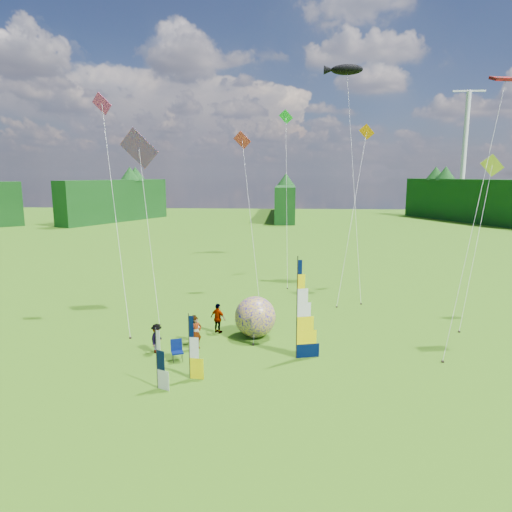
# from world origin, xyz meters

# --- Properties ---
(ground) EXTENTS (220.00, 220.00, 0.00)m
(ground) POSITION_xyz_m (0.00, 0.00, 0.00)
(ground) COLOR #4C8119
(ground) RESTS_ON ground
(treeline_ring) EXTENTS (210.00, 210.00, 8.00)m
(treeline_ring) POSITION_xyz_m (0.00, 0.00, 4.00)
(treeline_ring) COLOR #0D380E
(treeline_ring) RESTS_ON ground
(turbine_right) EXTENTS (8.00, 1.20, 30.00)m
(turbine_right) POSITION_xyz_m (45.00, 102.00, 15.00)
(turbine_right) COLOR silver
(turbine_right) RESTS_ON ground
(feather_banner_main) EXTENTS (1.43, 0.45, 5.40)m
(feather_banner_main) POSITION_xyz_m (1.20, 3.54, 2.70)
(feather_banner_main) COLOR #010C31
(feather_banner_main) RESTS_ON ground
(side_banner_left) EXTENTS (0.90, 0.21, 3.18)m
(side_banner_left) POSITION_xyz_m (-3.98, 0.71, 1.59)
(side_banner_left) COLOR #FFE400
(side_banner_left) RESTS_ON ground
(side_banner_far) EXTENTS (0.82, 0.44, 2.83)m
(side_banner_far) POSITION_xyz_m (-5.26, -0.40, 1.41)
(side_banner_far) COLOR white
(side_banner_far) RESTS_ON ground
(bol_inflatable) EXTENTS (2.62, 2.62, 2.50)m
(bol_inflatable) POSITION_xyz_m (-1.24, 6.74, 1.25)
(bol_inflatable) COLOR #160592
(bol_inflatable) RESTS_ON ground
(spectator_a) EXTENTS (0.81, 0.81, 1.89)m
(spectator_a) POSITION_xyz_m (-4.43, 4.52, 0.95)
(spectator_a) COLOR #66594C
(spectator_a) RESTS_ON ground
(spectator_b) EXTENTS (0.89, 0.68, 1.65)m
(spectator_b) POSITION_xyz_m (-4.73, 5.48, 0.83)
(spectator_b) COLOR #66594C
(spectator_b) RESTS_ON ground
(spectator_c) EXTENTS (0.53, 1.11, 1.65)m
(spectator_c) POSITION_xyz_m (-6.51, 3.82, 0.82)
(spectator_c) COLOR #66594C
(spectator_c) RESTS_ON ground
(spectator_d) EXTENTS (1.18, 0.95, 1.89)m
(spectator_d) POSITION_xyz_m (-3.60, 7.22, 0.94)
(spectator_d) COLOR #66594C
(spectator_d) RESTS_ON ground
(camp_chair) EXTENTS (0.86, 0.86, 1.14)m
(camp_chair) POSITION_xyz_m (-5.09, 2.73, 0.57)
(camp_chair) COLOR #010D3B
(camp_chair) RESTS_ON ground
(kite_whale) EXTENTS (7.02, 16.11, 21.24)m
(kite_whale) POSITION_xyz_m (6.19, 20.41, 10.62)
(kite_whale) COLOR black
(kite_whale) RESTS_ON ground
(kite_rainbow_delta) EXTENTS (10.02, 13.04, 14.30)m
(kite_rainbow_delta) POSITION_xyz_m (-9.18, 11.68, 7.15)
(kite_rainbow_delta) COLOR red
(kite_rainbow_delta) RESTS_ON ground
(kite_parafoil) EXTENTS (8.24, 9.68, 17.05)m
(kite_parafoil) POSITION_xyz_m (11.16, 6.52, 8.53)
(kite_parafoil) COLOR #B20B0C
(kite_parafoil) RESTS_ON ground
(small_kite_red) EXTENTS (6.61, 12.07, 13.91)m
(small_kite_red) POSITION_xyz_m (-2.24, 15.56, 6.95)
(small_kite_red) COLOR red
(small_kite_red) RESTS_ON ground
(small_kite_orange) EXTENTS (5.70, 11.44, 14.58)m
(small_kite_orange) POSITION_xyz_m (5.93, 17.80, 7.29)
(small_kite_orange) COLOR orange
(small_kite_orange) RESTS_ON ground
(small_kite_yellow) EXTENTS (6.89, 8.88, 11.70)m
(small_kite_yellow) POSITION_xyz_m (13.23, 11.21, 5.85)
(small_kite_yellow) COLOR yellow
(small_kite_yellow) RESTS_ON ground
(small_kite_pink) EXTENTS (8.50, 11.01, 15.99)m
(small_kite_pink) POSITION_xyz_m (-10.67, 9.43, 7.99)
(small_kite_pink) COLOR #C82D79
(small_kite_pink) RESTS_ON ground
(small_kite_green) EXTENTS (3.84, 12.14, 16.67)m
(small_kite_green) POSITION_xyz_m (0.50, 23.40, 8.33)
(small_kite_green) COLOR #0FA41D
(small_kite_green) RESTS_ON ground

